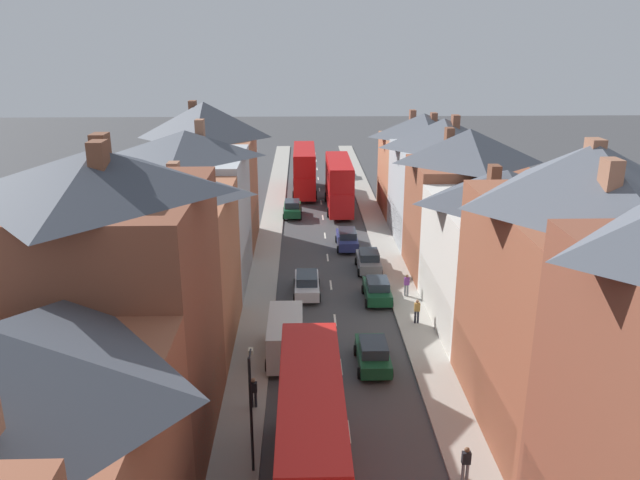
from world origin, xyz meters
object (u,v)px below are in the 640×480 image
object	(u,v)px
car_near_blue	(342,170)
pedestrian_mid_left	(254,391)
double_decker_bus_far_approaching	(339,183)
car_near_silver	(307,284)
double_decker_bus_mid_street	(304,170)
delivery_van	(285,336)
car_mid_white	(377,290)
pedestrian_near_right	(466,462)
double_decker_bus_lead	(311,440)
car_parked_right_a	(292,208)
car_parked_left_a	(369,261)
street_lamp	(251,405)
pedestrian_mid_right	(417,310)
car_mid_black	(334,180)
car_far_grey	(373,354)
pedestrian_far_left	(407,284)
car_parked_left_b	(347,239)

from	to	relation	value
car_near_blue	pedestrian_mid_left	distance (m)	53.58
double_decker_bus_far_approaching	car_near_blue	bearing A→B (deg)	85.28
car_near_silver	pedestrian_mid_left	world-z (taller)	pedestrian_mid_left
double_decker_bus_mid_street	delivery_van	bearing A→B (deg)	-91.89
car_mid_white	pedestrian_near_right	world-z (taller)	pedestrian_near_right
double_decker_bus_far_approaching	car_near_silver	bearing A→B (deg)	-98.92
double_decker_bus_lead	car_parked_right_a	distance (m)	40.97
double_decker_bus_lead	car_parked_left_a	distance (m)	25.90
car_parked_right_a	street_lamp	bearing A→B (deg)	-91.68
delivery_van	street_lamp	bearing A→B (deg)	-96.66
double_decker_bus_mid_street	double_decker_bus_far_approaching	xyz separation A→B (m)	(3.60, -7.14, 0.00)
car_parked_right_a	car_mid_white	xyz separation A→B (m)	(6.20, -21.38, -0.03)
double_decker_bus_far_approaching	pedestrian_mid_right	xyz separation A→B (m)	(3.39, -27.98, -1.78)
car_mid_white	pedestrian_mid_left	world-z (taller)	pedestrian_mid_left
double_decker_bus_mid_street	pedestrian_near_right	distance (m)	50.40
car_mid_black	car_parked_left_a	bearing A→B (deg)	-87.40
double_decker_bus_mid_street	car_parked_right_a	world-z (taller)	double_decker_bus_mid_street
pedestrian_mid_left	car_far_grey	bearing A→B (deg)	32.28
car_parked_right_a	pedestrian_mid_left	size ratio (longest dim) A/B	2.53
pedestrian_far_left	car_near_blue	bearing A→B (deg)	93.08
double_decker_bus_mid_street	car_parked_right_a	distance (m)	10.10
double_decker_bus_mid_street	pedestrian_mid_left	size ratio (longest dim) A/B	6.71
delivery_van	pedestrian_near_right	bearing A→B (deg)	-54.82
car_mid_black	pedestrian_mid_right	xyz separation A→B (m)	(3.38, -38.41, 0.23)
pedestrian_far_left	double_decker_bus_lead	bearing A→B (deg)	-109.41
car_mid_white	delivery_van	distance (m)	10.05
double_decker_bus_mid_street	car_mid_black	world-z (taller)	double_decker_bus_mid_street
car_parked_left_b	delivery_van	xyz separation A→B (m)	(-4.90, -19.30, 0.50)
car_mid_black	street_lamp	distance (m)	52.62
car_parked_right_a	car_parked_left_b	size ratio (longest dim) A/B	0.90
car_far_grey	pedestrian_mid_left	bearing A→B (deg)	-147.72
delivery_van	double_decker_bus_lead	bearing A→B (deg)	-83.67
double_decker_bus_mid_street	car_near_blue	world-z (taller)	double_decker_bus_mid_street
pedestrian_near_right	street_lamp	xyz separation A→B (m)	(-8.81, 1.03, 2.21)
car_parked_left_a	car_parked_left_b	bearing A→B (deg)	103.10
double_decker_bus_lead	pedestrian_mid_left	world-z (taller)	double_decker_bus_lead
double_decker_bus_lead	car_far_grey	distance (m)	11.20
car_parked_left_a	street_lamp	xyz separation A→B (m)	(-7.35, -23.56, 2.40)
pedestrian_mid_right	car_parked_right_a	bearing A→B (deg)	108.12
car_near_blue	pedestrian_mid_left	size ratio (longest dim) A/B	2.57
pedestrian_far_left	pedestrian_mid_left	bearing A→B (deg)	-125.80
car_mid_white	pedestrian_far_left	xyz separation A→B (m)	(2.13, 0.44, 0.21)
double_decker_bus_far_approaching	double_decker_bus_lead	bearing A→B (deg)	-94.72
car_near_blue	car_mid_white	world-z (taller)	car_near_blue
car_near_silver	street_lamp	size ratio (longest dim) A/B	0.82
delivery_van	car_parked_right_a	bearing A→B (deg)	90.00
delivery_van	pedestrian_mid_left	world-z (taller)	delivery_van
car_mid_black	car_near_silver	bearing A→B (deg)	-96.17
car_near_silver	double_decker_bus_mid_street	bearing A→B (deg)	90.02
car_parked_right_a	pedestrian_far_left	bearing A→B (deg)	-68.32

